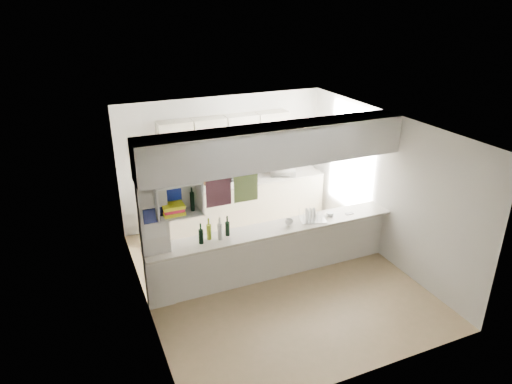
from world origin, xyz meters
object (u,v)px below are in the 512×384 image
microwave (283,169)px  dish_rack (313,215)px  bowl (285,161)px  wine_bottles (215,232)px

microwave → dish_rack: bearing=95.8°
bowl → wine_bottles: (-2.19, -2.02, -0.19)m
dish_rack → microwave: bearing=93.0°
microwave → dish_rack: size_ratio=1.04×
dish_rack → wine_bottles: size_ratio=0.94×
bowl → dish_rack: (-0.49, -2.03, -0.23)m
bowl → wine_bottles: bearing=-137.4°
bowl → dish_rack: 2.10m
microwave → wine_bottles: size_ratio=0.98×
microwave → wine_bottles: (-2.17, -2.05, -0.01)m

